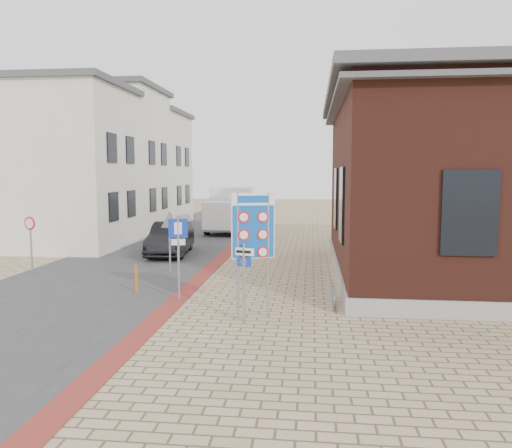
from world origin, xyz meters
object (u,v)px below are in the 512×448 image
at_px(box_truck, 230,209).
at_px(parking_sign, 178,244).
at_px(border_sign, 253,228).
at_px(sedan, 171,239).
at_px(bollard, 136,279).
at_px(essen_sign, 244,271).

xyz_separation_m(box_truck, parking_sign, (1.30, -17.35, 0.25)).
relative_size(box_truck, border_sign, 1.70).
height_order(sedan, bollard, sedan).
bearing_deg(essen_sign, parking_sign, 156.80).
height_order(border_sign, parking_sign, border_sign).
bearing_deg(parking_sign, box_truck, 80.41).
height_order(essen_sign, bollard, essen_sign).
distance_m(essen_sign, parking_sign, 2.80).
xyz_separation_m(border_sign, bollard, (-4.00, 2.30, -1.94)).
bearing_deg(bollard, box_truck, 88.93).
bearing_deg(box_truck, sedan, -95.11).
distance_m(sedan, parking_sign, 8.78).
bearing_deg(box_truck, border_sign, -75.54).
distance_m(parking_sign, bollard, 2.20).
height_order(border_sign, bollard, border_sign).
height_order(parking_sign, bollard, parking_sign).
distance_m(sedan, essen_sign, 11.13).
bearing_deg(bollard, essen_sign, -33.43).
xyz_separation_m(parking_sign, bollard, (-1.60, 0.80, -1.28)).
bearing_deg(border_sign, box_truck, 83.97).
xyz_separation_m(box_truck, essen_sign, (3.48, -19.05, -0.18)).
relative_size(border_sign, parking_sign, 1.30).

